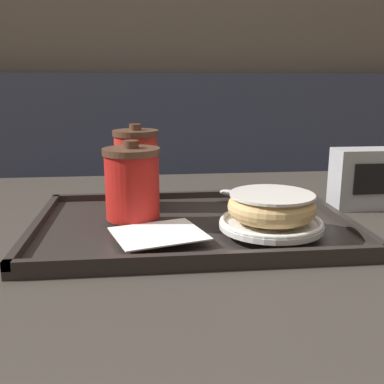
{
  "coord_description": "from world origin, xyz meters",
  "views": [
    {
      "loc": [
        -0.1,
        -0.72,
        0.97
      ],
      "look_at": [
        -0.02,
        -0.02,
        0.79
      ],
      "focal_mm": 42.0,
      "sensor_mm": 36.0,
      "label": 1
    }
  ],
  "objects_px": {
    "coffee_cup_rear": "(136,166)",
    "napkin_dispenser": "(364,179)",
    "coffee_cup_front": "(132,183)",
    "donut_chocolate_glazed": "(272,206)",
    "spoon": "(236,194)"
  },
  "relations": [
    {
      "from": "donut_chocolate_glazed",
      "to": "spoon",
      "type": "distance_m",
      "value": 0.19
    },
    {
      "from": "donut_chocolate_glazed",
      "to": "napkin_dispenser",
      "type": "bearing_deg",
      "value": 36.85
    },
    {
      "from": "coffee_cup_rear",
      "to": "napkin_dispenser",
      "type": "xyz_separation_m",
      "value": [
        0.43,
        -0.01,
        -0.03
      ]
    },
    {
      "from": "spoon",
      "to": "napkin_dispenser",
      "type": "height_order",
      "value": "napkin_dispenser"
    },
    {
      "from": "coffee_cup_rear",
      "to": "coffee_cup_front",
      "type": "bearing_deg",
      "value": -93.2
    },
    {
      "from": "coffee_cup_front",
      "to": "spoon",
      "type": "distance_m",
      "value": 0.23
    },
    {
      "from": "spoon",
      "to": "donut_chocolate_glazed",
      "type": "bearing_deg",
      "value": 135.97
    },
    {
      "from": "coffee_cup_rear",
      "to": "napkin_dispenser",
      "type": "bearing_deg",
      "value": -0.92
    },
    {
      "from": "coffee_cup_rear",
      "to": "donut_chocolate_glazed",
      "type": "distance_m",
      "value": 0.27
    },
    {
      "from": "spoon",
      "to": "coffee_cup_front",
      "type": "bearing_deg",
      "value": 72.67
    },
    {
      "from": "coffee_cup_front",
      "to": "coffee_cup_rear",
      "type": "relative_size",
      "value": 0.89
    },
    {
      "from": "coffee_cup_rear",
      "to": "donut_chocolate_glazed",
      "type": "bearing_deg",
      "value": -42.11
    },
    {
      "from": "donut_chocolate_glazed",
      "to": "spoon",
      "type": "relative_size",
      "value": 1.19
    },
    {
      "from": "napkin_dispenser",
      "to": "coffee_cup_front",
      "type": "bearing_deg",
      "value": -167.44
    },
    {
      "from": "coffee_cup_rear",
      "to": "napkin_dispenser",
      "type": "distance_m",
      "value": 0.43
    }
  ]
}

